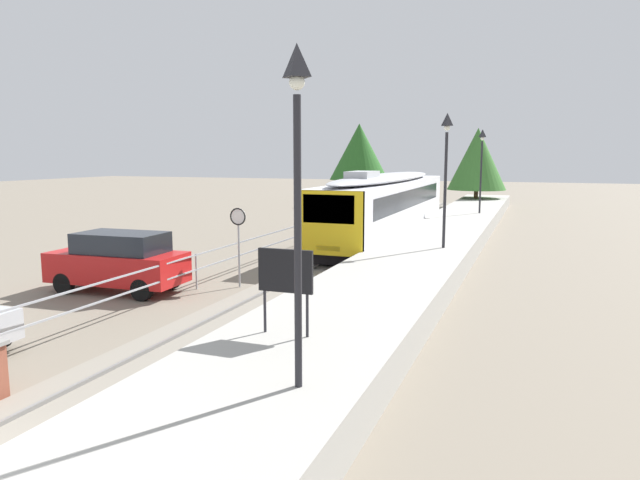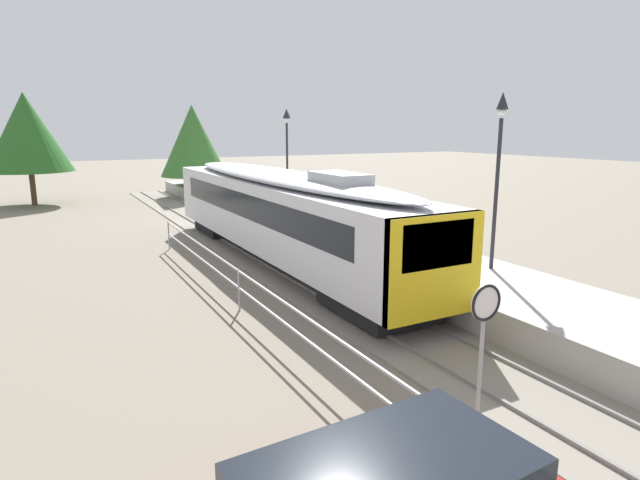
% 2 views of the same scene
% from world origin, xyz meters
% --- Properties ---
extents(ground_plane, '(160.00, 160.00, 0.00)m').
position_xyz_m(ground_plane, '(-3.00, 22.00, 0.00)').
color(ground_plane, slate).
extents(track_rails, '(3.20, 60.00, 0.14)m').
position_xyz_m(track_rails, '(0.00, 22.00, 0.03)').
color(track_rails, gray).
rests_on(track_rails, ground).
extents(commuter_train, '(2.82, 18.37, 3.74)m').
position_xyz_m(commuter_train, '(0.00, 25.38, 2.14)').
color(commuter_train, silver).
rests_on(commuter_train, track_rails).
extents(station_platform, '(3.90, 60.00, 0.90)m').
position_xyz_m(station_platform, '(3.25, 22.00, 0.45)').
color(station_platform, '#A8A59E').
rests_on(station_platform, ground).
extents(platform_lamp_near_end, '(0.34, 0.34, 5.35)m').
position_xyz_m(platform_lamp_near_end, '(4.15, 3.40, 4.62)').
color(platform_lamp_near_end, '#232328').
rests_on(platform_lamp_near_end, station_platform).
extents(platform_lamp_mid_platform, '(0.34, 0.34, 5.35)m').
position_xyz_m(platform_lamp_mid_platform, '(4.15, 18.55, 4.62)').
color(platform_lamp_mid_platform, '#232328').
rests_on(platform_lamp_mid_platform, station_platform).
extents(platform_lamp_far_end, '(0.34, 0.34, 5.35)m').
position_xyz_m(platform_lamp_far_end, '(4.15, 33.69, 4.62)').
color(platform_lamp_far_end, '#232328').
rests_on(platform_lamp_far_end, station_platform).
extents(platform_notice_board, '(1.20, 0.08, 1.80)m').
position_xyz_m(platform_notice_board, '(2.84, 5.83, 2.19)').
color(platform_notice_board, '#232328').
rests_on(platform_notice_board, station_platform).
extents(speed_limit_sign, '(0.61, 0.10, 2.81)m').
position_xyz_m(speed_limit_sign, '(-2.07, 12.80, 2.12)').
color(speed_limit_sign, '#9EA0A5').
rests_on(speed_limit_sign, ground).
extents(carpark_fence, '(0.06, 36.06, 1.25)m').
position_xyz_m(carpark_fence, '(-3.30, 12.00, 0.91)').
color(carpark_fence, '#9EA0A5').
rests_on(carpark_fence, ground).
extents(parked_suv_red, '(4.69, 2.12, 2.04)m').
position_xyz_m(parked_suv_red, '(-5.55, 10.75, 1.06)').
color(parked_suv_red, red).
rests_on(parked_suv_red, ground).
extents(tree_behind_carpark, '(5.03, 5.03, 6.97)m').
position_xyz_m(tree_behind_carpark, '(2.57, 47.26, 4.30)').
color(tree_behind_carpark, brown).
rests_on(tree_behind_carpark, ground).
extents(tree_behind_station_far, '(5.59, 5.59, 7.59)m').
position_xyz_m(tree_behind_station_far, '(-8.44, 48.32, 4.95)').
color(tree_behind_station_far, brown).
rests_on(tree_behind_station_far, ground).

